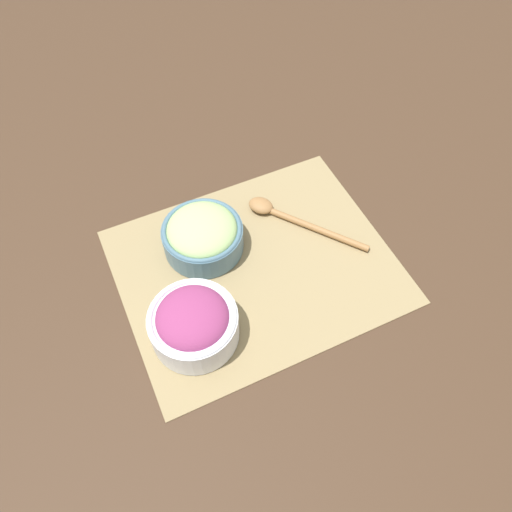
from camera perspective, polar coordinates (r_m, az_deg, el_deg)
The scene contains 5 objects.
ground_plane at distance 0.90m, azimuth 0.00°, elevation -1.22°, with size 3.00×3.00×0.00m, color #422D1E.
placemat at distance 0.90m, azimuth 0.00°, elevation -1.15°, with size 0.48×0.39×0.00m.
cucumber_bowl at distance 0.90m, azimuth -6.13°, elevation 2.49°, with size 0.15×0.15×0.07m.
onion_bowl at distance 0.80m, azimuth -7.16°, elevation -7.57°, with size 0.14×0.14×0.08m.
wooden_spoon at distance 0.96m, azimuth 3.37°, elevation 4.63°, with size 0.17×0.21×0.02m.
Camera 1 is at (-0.21, -0.44, 0.76)m, focal length 35.00 mm.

